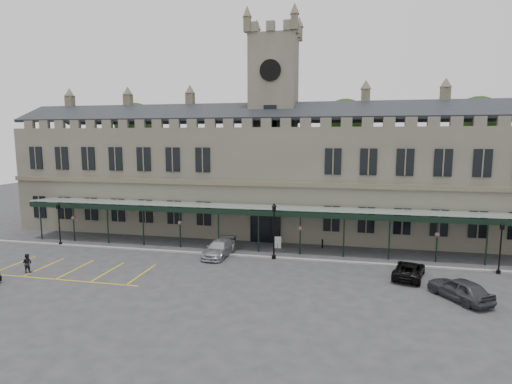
% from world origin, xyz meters
% --- Properties ---
extents(ground, '(140.00, 140.00, 0.00)m').
position_xyz_m(ground, '(0.00, 0.00, 0.00)').
color(ground, '#303033').
extents(station_building, '(60.00, 10.36, 17.30)m').
position_xyz_m(station_building, '(0.00, 15.91, 6.47)').
color(station_building, '#5B584C').
rests_on(station_building, ground).
extents(clock_tower, '(5.60, 5.60, 24.80)m').
position_xyz_m(clock_tower, '(0.00, 16.00, 13.11)').
color(clock_tower, '#5B584C').
rests_on(clock_tower, ground).
extents(canopy, '(50.00, 4.10, 4.30)m').
position_xyz_m(canopy, '(0.00, 7.46, 2.40)').
color(canopy, '#8C9E93').
rests_on(canopy, ground).
extents(kerb, '(60.00, 0.40, 0.12)m').
position_xyz_m(kerb, '(0.00, 5.50, 0.06)').
color(kerb, gray).
rests_on(kerb, ground).
extents(parking_markings, '(16.00, 6.00, 0.01)m').
position_xyz_m(parking_markings, '(-14.00, -1.50, 0.00)').
color(parking_markings, gold).
rests_on(parking_markings, ground).
extents(tree_behind_left, '(6.00, 6.00, 16.00)m').
position_xyz_m(tree_behind_left, '(-22.00, 25.00, 12.81)').
color(tree_behind_left, '#332314').
rests_on(tree_behind_left, ground).
extents(tree_behind_mid, '(6.00, 6.00, 16.00)m').
position_xyz_m(tree_behind_mid, '(8.00, 25.00, 12.81)').
color(tree_behind_mid, '#332314').
rests_on(tree_behind_mid, ground).
extents(tree_behind_right, '(6.00, 6.00, 16.00)m').
position_xyz_m(tree_behind_right, '(24.00, 25.00, 12.81)').
color(tree_behind_right, '#332314').
rests_on(tree_behind_right, ground).
extents(lamp_post_left, '(0.42, 0.42, 4.45)m').
position_xyz_m(lamp_post_left, '(-20.39, 5.47, 2.64)').
color(lamp_post_left, black).
rests_on(lamp_post_left, ground).
extents(lamp_post_mid, '(0.49, 0.49, 5.15)m').
position_xyz_m(lamp_post_mid, '(1.80, 5.34, 3.05)').
color(lamp_post_mid, black).
rests_on(lamp_post_mid, ground).
extents(lamp_post_right, '(0.41, 0.41, 4.31)m').
position_xyz_m(lamp_post_right, '(20.28, 5.03, 2.56)').
color(lamp_post_right, black).
rests_on(lamp_post_right, ground).
extents(traffic_cone, '(0.41, 0.41, 0.65)m').
position_xyz_m(traffic_cone, '(13.55, 1.53, 0.32)').
color(traffic_cone, '#E64C07').
rests_on(traffic_cone, ground).
extents(sign_board, '(0.68, 0.19, 1.18)m').
position_xyz_m(sign_board, '(1.61, 8.88, 0.58)').
color(sign_board, black).
rests_on(sign_board, ground).
extents(bollard_left, '(0.16, 0.16, 0.93)m').
position_xyz_m(bollard_left, '(-2.83, 9.01, 0.46)').
color(bollard_left, black).
rests_on(bollard_left, ground).
extents(bollard_right, '(0.16, 0.16, 0.90)m').
position_xyz_m(bollard_right, '(5.98, 9.79, 0.45)').
color(bollard_right, black).
rests_on(bollard_right, ground).
extents(car_taxi, '(2.49, 5.17, 1.45)m').
position_xyz_m(car_taxi, '(-3.33, 5.19, 0.73)').
color(car_taxi, '#9B9DA3').
rests_on(car_taxi, ground).
extents(car_van, '(3.25, 4.89, 1.25)m').
position_xyz_m(car_van, '(13.00, 2.61, 0.62)').
color(car_van, black).
rests_on(car_van, ground).
extents(car_right_a, '(3.98, 4.75, 1.53)m').
position_xyz_m(car_right_a, '(15.64, -1.27, 0.77)').
color(car_right_a, '#313337').
rests_on(car_right_a, ground).
extents(person_b, '(0.86, 0.72, 1.59)m').
position_xyz_m(person_b, '(-17.32, -2.45, 0.79)').
color(person_b, black).
rests_on(person_b, ground).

